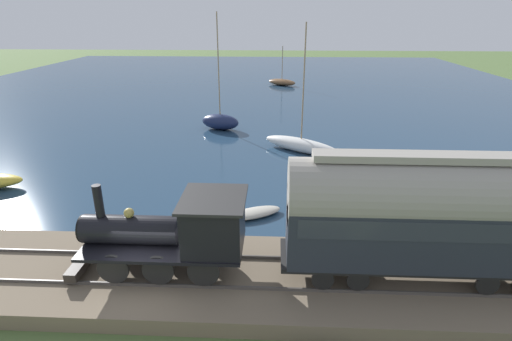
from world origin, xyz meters
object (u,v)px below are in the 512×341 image
sailboat_white (301,145)px  rowboat_off_pier (391,166)px  rowboat_near_shore (253,213)px  steam_locomotive (181,229)px  sailboat_navy (220,121)px  passenger_coach (423,212)px  sailboat_brown (282,82)px

sailboat_white → rowboat_off_pier: (-3.03, -5.73, -0.38)m
sailboat_white → rowboat_near_shore: size_ratio=2.90×
rowboat_near_shore → rowboat_off_pier: (7.07, -8.65, -0.01)m
steam_locomotive → sailboat_navy: bearing=4.0°
steam_locomotive → rowboat_near_shore: size_ratio=2.04×
sailboat_navy → rowboat_near_shore: bearing=-148.7°
passenger_coach → sailboat_navy: sailboat_navy is taller
sailboat_brown → rowboat_near_shore: bearing=-152.4°
rowboat_off_pier → sailboat_white: bearing=102.9°
sailboat_navy → rowboat_off_pier: sailboat_navy is taller
sailboat_navy → rowboat_off_pier: size_ratio=5.06×
sailboat_white → rowboat_near_shore: 10.51m
sailboat_navy → rowboat_near_shore: (-15.81, -3.74, -0.55)m
sailboat_navy → sailboat_brown: (22.98, -5.60, -0.27)m
sailboat_brown → passenger_coach: bearing=-144.3°
sailboat_brown → rowboat_near_shore: sailboat_brown is taller
sailboat_brown → rowboat_near_shore: (-38.80, 1.85, -0.28)m
sailboat_navy → passenger_coach: bearing=-137.4°
rowboat_near_shore → rowboat_off_pier: 11.17m
steam_locomotive → sailboat_white: sailboat_white is taller
sailboat_white → rowboat_near_shore: bearing=-162.3°
sailboat_white → sailboat_brown: bearing=35.9°
passenger_coach → rowboat_off_pier: (12.54, -2.65, -3.08)m
passenger_coach → rowboat_near_shore: passenger_coach is taller
sailboat_navy → sailboat_white: size_ratio=1.07×
rowboat_near_shore → sailboat_white: bearing=-42.5°
passenger_coach → steam_locomotive: bearing=90.0°
sailboat_brown → sailboat_white: bearing=-147.5°
sailboat_white → rowboat_off_pier: sailboat_white is taller
steam_locomotive → passenger_coach: (-0.00, -8.26, 0.86)m
passenger_coach → sailboat_navy: 23.55m
sailboat_brown → sailboat_navy: bearing=-163.3°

